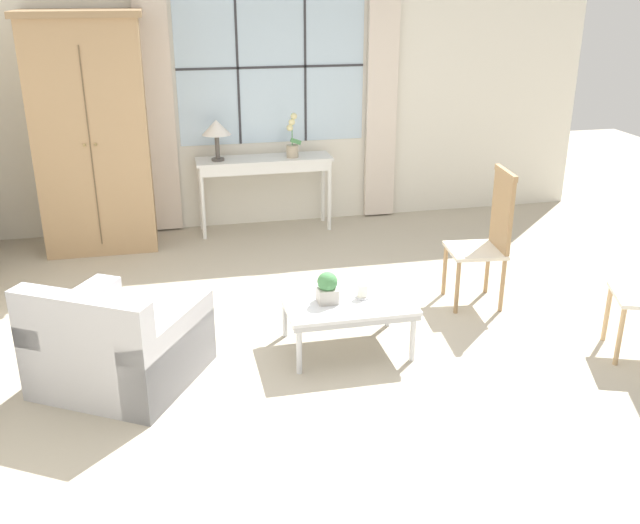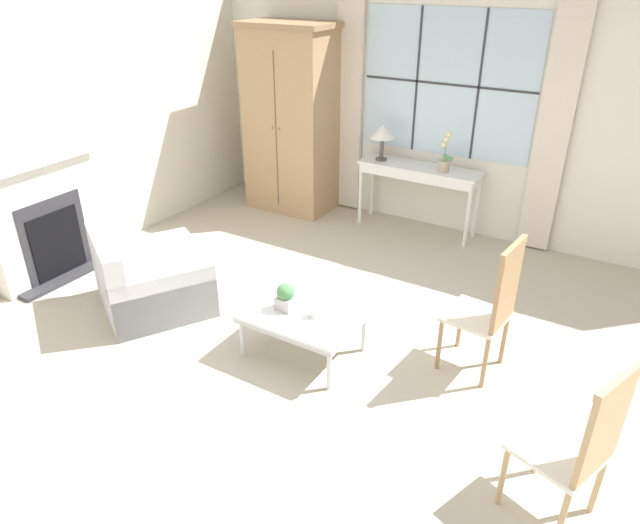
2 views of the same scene
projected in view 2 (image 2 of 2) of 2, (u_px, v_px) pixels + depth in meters
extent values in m
plane|color=#B2A893|center=(306.00, 346.00, 4.88)|extent=(14.00, 14.00, 0.00)
cube|color=silver|center=(446.00, 111.00, 6.53)|extent=(7.20, 0.06, 2.80)
cube|color=silver|center=(447.00, 84.00, 6.36)|extent=(2.00, 0.01, 1.59)
cube|color=#2D2D33|center=(417.00, 81.00, 6.52)|extent=(0.02, 0.02, 1.59)
cube|color=#2D2D33|center=(479.00, 87.00, 6.19)|extent=(0.02, 0.02, 1.59)
cube|color=#2D2D33|center=(447.00, 84.00, 6.36)|extent=(2.00, 0.02, 0.02)
cube|color=beige|center=(349.00, 105.00, 7.04)|extent=(0.34, 0.06, 2.65)
cube|color=beige|center=(553.00, 132.00, 5.94)|extent=(0.34, 0.06, 2.65)
cube|color=silver|center=(94.00, 123.00, 6.06)|extent=(0.06, 7.20, 2.80)
cube|color=#2D2D33|center=(63.00, 275.00, 5.95)|extent=(0.34, 1.05, 0.04)
cube|color=silver|center=(46.00, 222.00, 5.72)|extent=(0.18, 1.17, 1.20)
cube|color=silver|center=(34.00, 163.00, 5.42)|extent=(0.24, 1.25, 0.04)
cube|color=black|center=(57.00, 243.00, 5.77)|extent=(0.02, 0.56, 0.66)
cube|color=#2D2D33|center=(55.00, 238.00, 5.75)|extent=(0.01, 0.72, 0.82)
cube|color=silver|center=(13.00, 105.00, 5.22)|extent=(0.04, 1.04, 1.06)
cube|color=silver|center=(14.00, 105.00, 5.21)|extent=(0.01, 0.96, 0.98)
cube|color=tan|center=(291.00, 123.00, 7.18)|extent=(1.07, 0.68, 2.25)
cube|color=#977752|center=(289.00, 24.00, 6.65)|extent=(1.15, 0.74, 0.06)
cube|color=brown|center=(276.00, 132.00, 6.94)|extent=(0.01, 0.01, 1.89)
sphere|color=#997F4C|center=(272.00, 128.00, 6.94)|extent=(0.03, 0.03, 0.03)
sphere|color=#997F4C|center=(279.00, 129.00, 6.89)|extent=(0.03, 0.03, 0.03)
cube|color=white|center=(420.00, 167.00, 6.66)|extent=(1.44, 0.40, 0.03)
cube|color=white|center=(419.00, 173.00, 6.69)|extent=(1.38, 0.39, 0.10)
cylinder|color=white|center=(360.00, 193.00, 7.03)|extent=(0.04, 0.04, 0.77)
cylinder|color=white|center=(468.00, 216.00, 6.41)|extent=(0.04, 0.04, 0.77)
cylinder|color=white|center=(372.00, 186.00, 7.28)|extent=(0.04, 0.04, 0.77)
cylinder|color=white|center=(476.00, 206.00, 6.66)|extent=(0.04, 0.04, 0.77)
cylinder|color=#4C4742|center=(381.00, 159.00, 6.85)|extent=(0.13, 0.13, 0.02)
cylinder|color=#4C4742|center=(382.00, 148.00, 6.79)|extent=(0.05, 0.05, 0.25)
cone|color=white|center=(383.00, 131.00, 6.70)|extent=(0.30, 0.30, 0.15)
cylinder|color=tan|center=(444.00, 166.00, 6.45)|extent=(0.13, 0.13, 0.13)
cylinder|color=#47844C|center=(446.00, 146.00, 6.35)|extent=(0.01, 0.01, 0.33)
cube|color=#47844C|center=(448.00, 158.00, 6.39)|extent=(0.12, 0.02, 0.08)
sphere|color=beige|center=(444.00, 144.00, 6.36)|extent=(0.07, 0.07, 0.07)
sphere|color=beige|center=(447.00, 139.00, 6.32)|extent=(0.07, 0.07, 0.07)
sphere|color=beige|center=(449.00, 134.00, 6.28)|extent=(0.07, 0.07, 0.07)
cube|color=#B2B2B7|center=(155.00, 287.00, 5.36)|extent=(1.28, 1.28, 0.40)
cube|color=#B2B2B7|center=(106.00, 259.00, 5.02)|extent=(0.89, 0.62, 0.38)
cube|color=#B2B2B7|center=(145.00, 264.00, 5.62)|extent=(0.64, 0.89, 0.54)
cube|color=#B2B2B7|center=(164.00, 299.00, 5.04)|extent=(0.64, 0.89, 0.54)
cube|color=beige|center=(476.00, 316.00, 4.43)|extent=(0.49, 0.49, 0.03)
cube|color=#9E7A51|center=(507.00, 288.00, 4.17)|extent=(0.08, 0.41, 0.62)
cube|color=#9E7A51|center=(514.00, 248.00, 4.01)|extent=(0.09, 0.43, 0.05)
cylinder|color=#9E7A51|center=(439.00, 345.00, 4.51)|extent=(0.04, 0.04, 0.46)
cylinder|color=#9E7A51|center=(460.00, 323.00, 4.77)|extent=(0.04, 0.04, 0.46)
cylinder|color=#9E7A51|center=(485.00, 363.00, 4.30)|extent=(0.04, 0.04, 0.46)
cylinder|color=#9E7A51|center=(504.00, 339.00, 4.57)|extent=(0.04, 0.04, 0.46)
cube|color=white|center=(558.00, 450.00, 3.22)|extent=(0.57, 0.57, 0.03)
cube|color=tan|center=(605.00, 429.00, 2.94)|extent=(0.18, 0.39, 0.59)
cube|color=tan|center=(620.00, 381.00, 2.79)|extent=(0.19, 0.42, 0.05)
cylinder|color=tan|center=(503.00, 476.00, 3.36)|extent=(0.04, 0.04, 0.45)
cylinder|color=tan|center=(539.00, 446.00, 3.57)|extent=(0.04, 0.04, 0.45)
cylinder|color=tan|center=(562.00, 519.00, 3.09)|extent=(0.04, 0.04, 0.45)
cylinder|color=tan|center=(598.00, 484.00, 3.30)|extent=(0.04, 0.04, 0.45)
cube|color=silver|center=(303.00, 314.00, 4.61)|extent=(0.93, 0.67, 0.03)
cube|color=#B1B3B8|center=(303.00, 317.00, 4.63)|extent=(0.91, 0.66, 0.04)
cylinder|color=silver|center=(242.00, 336.00, 4.68)|extent=(0.04, 0.04, 0.37)
cylinder|color=silver|center=(329.00, 369.00, 4.30)|extent=(0.04, 0.04, 0.37)
cylinder|color=silver|center=(282.00, 305.00, 5.11)|extent=(0.04, 0.04, 0.37)
cylinder|color=silver|center=(364.00, 332.00, 4.74)|extent=(0.04, 0.04, 0.37)
cube|color=#BCB7AD|center=(286.00, 303.00, 4.64)|extent=(0.14, 0.14, 0.11)
sphere|color=#47844C|center=(286.00, 292.00, 4.59)|extent=(0.15, 0.15, 0.15)
cylinder|color=silver|center=(315.00, 316.00, 4.55)|extent=(0.11, 0.11, 0.01)
cylinder|color=white|center=(315.00, 310.00, 4.53)|extent=(0.08, 0.08, 0.10)
cylinder|color=black|center=(315.00, 304.00, 4.50)|extent=(0.00, 0.00, 0.01)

